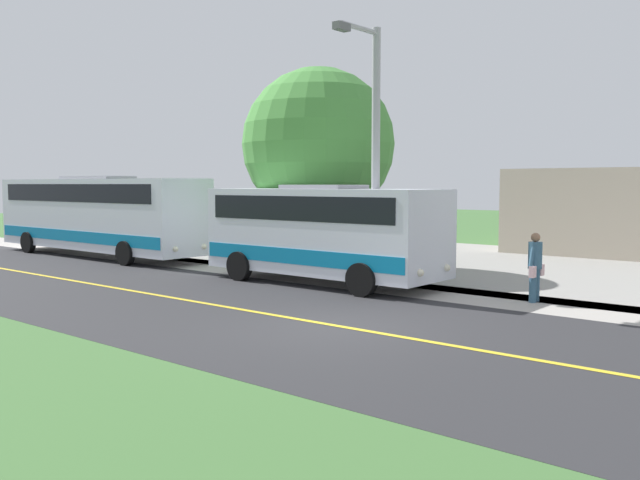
% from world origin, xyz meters
% --- Properties ---
extents(ground_plane, '(120.00, 120.00, 0.00)m').
position_xyz_m(ground_plane, '(0.00, 0.00, 0.00)').
color(ground_plane, '#3D6633').
extents(road_surface, '(8.00, 100.00, 0.01)m').
position_xyz_m(road_surface, '(0.00, 0.00, 0.00)').
color(road_surface, '#28282B').
rests_on(road_surface, ground).
extents(sidewalk, '(2.40, 100.00, 0.01)m').
position_xyz_m(sidewalk, '(-5.20, 0.00, 0.00)').
color(sidewalk, '#9E9991').
rests_on(sidewalk, ground).
extents(road_centre_line, '(0.16, 100.00, 0.00)m').
position_xyz_m(road_centre_line, '(0.00, 0.00, 0.01)').
color(road_centre_line, gold).
rests_on(road_centre_line, ground).
extents(shuttle_bus_front, '(2.74, 7.59, 2.93)m').
position_xyz_m(shuttle_bus_front, '(-4.54, -4.11, 1.61)').
color(shuttle_bus_front, silver).
rests_on(shuttle_bus_front, ground).
extents(transit_bus_rear, '(2.59, 11.67, 3.27)m').
position_xyz_m(transit_bus_rear, '(-4.47, -15.98, 1.79)').
color(transit_bus_rear, silver).
rests_on(transit_bus_rear, ground).
extents(pedestrian_with_bags, '(0.72, 0.34, 1.74)m').
position_xyz_m(pedestrian_with_bags, '(-5.42, 2.02, 0.94)').
color(pedestrian_with_bags, '#335972').
rests_on(pedestrian_with_bags, ground).
extents(street_light_pole, '(1.97, 0.24, 7.33)m').
position_xyz_m(street_light_pole, '(-4.87, -2.56, 4.07)').
color(street_light_pole, '#9E9EA3').
rests_on(street_light_pole, ground).
extents(tree_curbside, '(5.34, 5.34, 7.01)m').
position_xyz_m(tree_curbside, '(-7.40, -6.69, 4.34)').
color(tree_curbside, brown).
rests_on(tree_curbside, ground).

